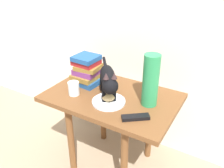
% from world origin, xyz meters
% --- Properties ---
extents(ground_plane, '(6.00, 6.00, 0.00)m').
position_xyz_m(ground_plane, '(0.00, 0.00, 0.00)').
color(ground_plane, gray).
extents(back_panel, '(4.00, 0.04, 2.20)m').
position_xyz_m(back_panel, '(0.00, 0.39, 1.10)').
color(back_panel, silver).
rests_on(back_panel, ground).
extents(side_table, '(0.82, 0.53, 0.57)m').
position_xyz_m(side_table, '(0.00, 0.00, 0.49)').
color(side_table, brown).
rests_on(side_table, ground).
extents(plate, '(0.20, 0.20, 0.01)m').
position_xyz_m(plate, '(0.03, -0.08, 0.58)').
color(plate, silver).
rests_on(plate, side_table).
extents(bread_roll, '(0.10, 0.10, 0.05)m').
position_xyz_m(bread_roll, '(0.03, -0.08, 0.61)').
color(bread_roll, '#E0BC7A').
rests_on(bread_roll, plate).
extents(cat, '(0.31, 0.40, 0.23)m').
position_xyz_m(cat, '(-0.00, -0.04, 0.71)').
color(cat, black).
rests_on(cat, side_table).
extents(book_stack, '(0.18, 0.17, 0.20)m').
position_xyz_m(book_stack, '(-0.23, 0.06, 0.67)').
color(book_stack, '#1E4C8C').
rests_on(book_stack, side_table).
extents(green_vase, '(0.09, 0.09, 0.31)m').
position_xyz_m(green_vase, '(0.24, 0.02, 0.73)').
color(green_vase, '#288C51').
rests_on(green_vase, side_table).
extents(candle_jar, '(0.07, 0.07, 0.08)m').
position_xyz_m(candle_jar, '(-0.21, -0.11, 0.61)').
color(candle_jar, silver).
rests_on(candle_jar, side_table).
extents(tv_remote, '(0.15, 0.13, 0.02)m').
position_xyz_m(tv_remote, '(0.23, -0.15, 0.58)').
color(tv_remote, black).
rests_on(tv_remote, side_table).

